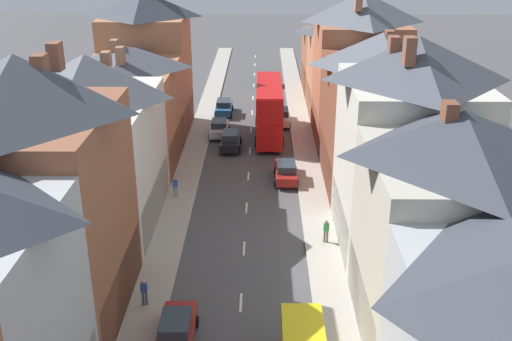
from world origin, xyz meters
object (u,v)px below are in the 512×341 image
(pedestrian_mid_right, at_px, (326,230))
(car_parked_left_a, at_px, (224,107))
(double_decker_bus_lead, at_px, (269,109))
(car_near_silver, at_px, (286,171))
(pedestrian_far_left, at_px, (175,186))
(car_near_blue, at_px, (231,140))
(car_parked_right_a, at_px, (176,330))
(car_far_grey, at_px, (268,79))
(pedestrian_mid_left, at_px, (144,291))
(car_parked_left_b, at_px, (281,116))
(car_mid_white, at_px, (219,128))

(pedestrian_mid_right, bearing_deg, car_parked_left_a, 106.48)
(double_decker_bus_lead, bearing_deg, car_near_silver, -83.15)
(double_decker_bus_lead, height_order, pedestrian_far_left, double_decker_bus_lead)
(car_near_blue, bearing_deg, car_parked_left_a, 96.88)
(car_parked_left_a, xyz_separation_m, car_parked_right_a, (0.00, -38.88, -0.00))
(double_decker_bus_lead, distance_m, car_far_grey, 20.12)
(car_parked_left_a, xyz_separation_m, pedestrian_far_left, (-2.38, -21.74, 0.20))
(car_parked_left_a, bearing_deg, car_near_silver, -71.18)
(car_near_blue, xyz_separation_m, car_parked_left_a, (-1.30, 10.77, -0.01))
(car_near_blue, xyz_separation_m, car_far_grey, (3.60, 23.50, -0.03))
(double_decker_bus_lead, relative_size, car_parked_left_a, 2.42)
(car_near_silver, relative_size, car_parked_right_a, 1.03)
(double_decker_bus_lead, height_order, car_near_blue, double_decker_bus_lead)
(pedestrian_mid_left, bearing_deg, car_far_grey, 81.70)
(car_parked_left_a, distance_m, pedestrian_mid_right, 29.86)
(double_decker_bus_lead, height_order, car_far_grey, double_decker_bus_lead)
(double_decker_bus_lead, relative_size, pedestrian_mid_left, 6.71)
(double_decker_bus_lead, height_order, car_near_silver, double_decker_bus_lead)
(car_near_blue, relative_size, car_parked_left_a, 1.00)
(double_decker_bus_lead, bearing_deg, car_parked_left_a, 123.83)
(car_parked_left_b, bearing_deg, car_near_blue, -123.71)
(car_parked_right_a, xyz_separation_m, pedestrian_mid_right, (8.47, 10.25, 0.20))
(car_parked_left_b, height_order, pedestrian_mid_right, pedestrian_mid_right)
(car_near_silver, xyz_separation_m, pedestrian_mid_right, (2.27, -10.44, 0.22))
(car_parked_left_a, height_order, pedestrian_mid_right, pedestrian_mid_right)
(pedestrian_far_left, bearing_deg, car_near_blue, 71.44)
(car_parked_right_a, height_order, pedestrian_mid_left, pedestrian_mid_left)
(car_near_silver, height_order, pedestrian_mid_right, pedestrian_mid_right)
(car_near_silver, height_order, pedestrian_far_left, pedestrian_far_left)
(car_mid_white, bearing_deg, pedestrian_mid_right, -68.44)
(double_decker_bus_lead, xyz_separation_m, pedestrian_mid_left, (-7.07, -28.45, -1.78))
(car_near_blue, height_order, pedestrian_mid_right, pedestrian_mid_right)
(pedestrian_mid_right, distance_m, pedestrian_far_left, 12.86)
(car_parked_left_a, bearing_deg, pedestrian_far_left, -96.26)
(double_decker_bus_lead, relative_size, car_far_grey, 2.41)
(car_far_grey, bearing_deg, car_near_blue, -98.71)
(pedestrian_mid_left, bearing_deg, car_mid_white, 85.65)
(car_near_blue, distance_m, car_parked_left_b, 8.83)
(car_mid_white, bearing_deg, car_parked_left_a, 90.00)
(car_near_blue, xyz_separation_m, pedestrian_far_left, (-3.68, -10.97, 0.19))
(double_decker_bus_lead, relative_size, pedestrian_mid_right, 6.71)
(car_far_grey, bearing_deg, pedestrian_mid_right, -85.06)
(car_far_grey, bearing_deg, car_mid_white, -103.82)
(double_decker_bus_lead, xyz_separation_m, car_near_silver, (1.31, -10.89, -2.00))
(car_mid_white, height_order, pedestrian_mid_right, pedestrian_mid_right)
(car_mid_white, bearing_deg, car_near_silver, -60.60)
(car_parked_right_a, relative_size, car_parked_left_b, 0.94)
(car_parked_left_a, relative_size, pedestrian_far_left, 2.77)
(car_far_grey, bearing_deg, pedestrian_far_left, -101.93)
(car_near_silver, xyz_separation_m, pedestrian_far_left, (-8.58, -3.55, 0.22))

